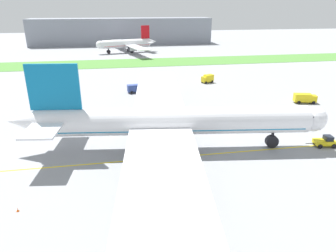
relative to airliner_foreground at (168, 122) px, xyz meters
name	(u,v)px	position (x,y,z in m)	size (l,w,h in m)	color
ground_plane	(183,162)	(1.59, -5.94, -5.78)	(600.00, 600.00, 0.00)	gray
apron_taxi_line	(180,157)	(1.59, -3.65, -5.77)	(280.00, 0.36, 0.01)	yellow
grass_median_strip	(137,63)	(1.59, 98.45, -5.73)	(320.00, 24.00, 0.10)	#4C8438
airliner_foreground	(168,122)	(0.00, 0.00, 0.00)	(60.82, 99.14, 17.01)	white
pushback_tug	(325,141)	(31.41, -4.10, -4.77)	(5.97, 3.07, 2.20)	yellow
ground_crew_marshaller_front	(153,143)	(-2.97, 1.15, -4.72)	(0.51, 0.50, 1.75)	black
traffic_cone_port_wing	(18,210)	(-23.98, -15.78, -5.50)	(0.36, 0.36, 0.58)	#F2590C
service_truck_baggage_loader	(305,98)	(44.40, 23.34, -4.25)	(6.55, 3.57, 2.78)	yellow
service_truck_fuel_bowser	(136,88)	(-2.81, 43.42, -4.34)	(6.27, 2.97, 2.62)	#33478C
service_truck_catering_van	(208,78)	(23.91, 52.36, -4.19)	(4.86, 3.78, 2.94)	yellow
parked_airliner_far_centre	(127,44)	(-0.96, 134.73, -0.61)	(36.65, 56.66, 15.28)	white
terminal_building	(122,31)	(-2.11, 178.11, 3.22)	(127.29, 20.00, 18.00)	gray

